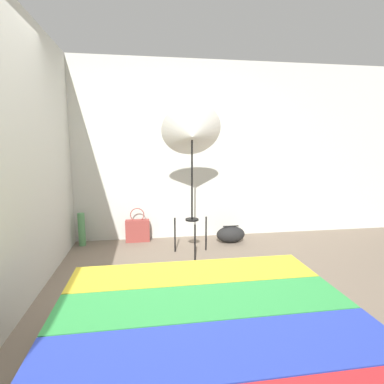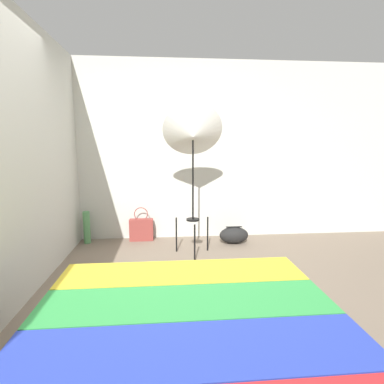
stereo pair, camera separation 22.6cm
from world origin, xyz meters
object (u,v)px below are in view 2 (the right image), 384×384
(bed, at_px, (189,357))
(tote_bag, at_px, (141,229))
(duffel_bag, at_px, (234,235))
(photo_umbrella, at_px, (193,135))
(paper_roll, at_px, (87,227))

(bed, bearing_deg, tote_bag, 99.98)
(bed, xyz_separation_m, duffel_bag, (0.84, 2.53, -0.09))
(photo_umbrella, bearing_deg, duffel_bag, 31.38)
(bed, xyz_separation_m, photo_umbrella, (0.22, 2.15, 1.30))
(tote_bag, bearing_deg, paper_roll, -175.90)
(photo_umbrella, xyz_separation_m, paper_roll, (-1.47, 0.57, -1.28))
(duffel_bag, bearing_deg, photo_umbrella, -148.62)
(duffel_bag, xyz_separation_m, paper_roll, (-2.09, 0.19, 0.11))
(paper_roll, bearing_deg, duffel_bag, -5.22)
(photo_umbrella, xyz_separation_m, tote_bag, (-0.70, 0.63, -1.35))
(bed, height_order, duffel_bag, bed)
(bed, height_order, tote_bag, tote_bag)
(photo_umbrella, relative_size, paper_roll, 4.08)
(tote_bag, xyz_separation_m, duffel_bag, (1.33, -0.25, -0.05))
(photo_umbrella, distance_m, duffel_bag, 1.58)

